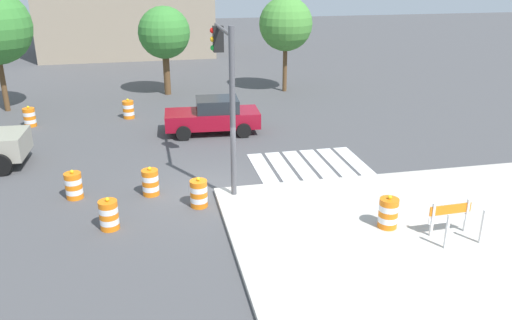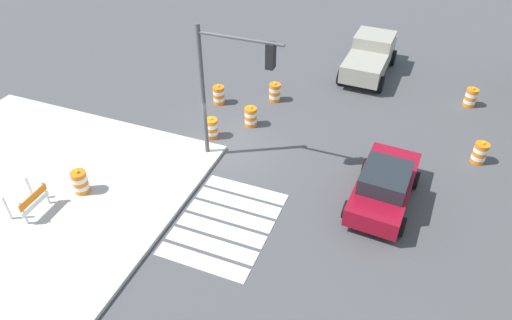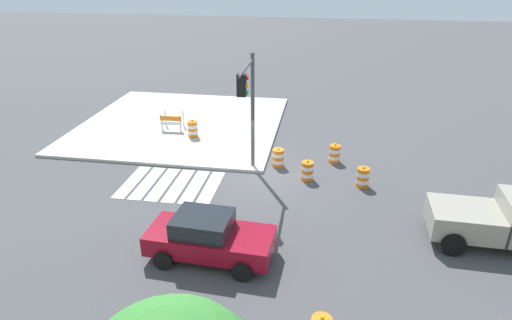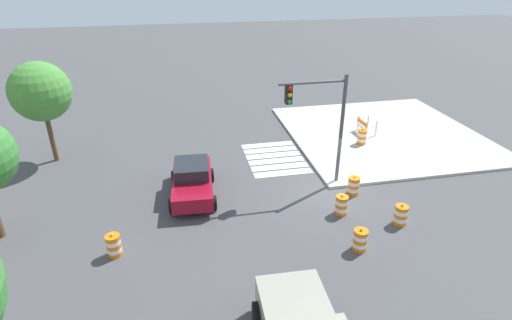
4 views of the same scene
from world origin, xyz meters
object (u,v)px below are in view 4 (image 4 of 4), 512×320
Objects in this scene: sports_car at (192,180)px; traffic_barrel_median_near at (114,245)px; traffic_barrel_near_corner at (401,215)px; traffic_barrel_on_sidewalk at (362,137)px; traffic_barrel_lane_center at (341,205)px; construction_barricade at (364,125)px; street_tree_streetside_far at (40,92)px; traffic_barrel_far_curb at (360,240)px; traffic_barrel_crosswalk_end at (354,186)px; traffic_light_pole at (320,112)px.

sports_car reaches higher than traffic_barrel_median_near.
traffic_barrel_median_near is at bearing 88.33° from traffic_barrel_near_corner.
traffic_barrel_near_corner is 8.19m from traffic_barrel_on_sidewalk.
traffic_barrel_lane_center is 9.62m from construction_barricade.
traffic_barrel_on_sidewalk is at bearing -95.40° from street_tree_streetside_far.
traffic_barrel_on_sidewalk is at bearing -31.21° from traffic_barrel_lane_center.
traffic_barrel_on_sidewalk is at bearing 150.78° from construction_barricade.
traffic_barrel_median_near is at bearing -156.05° from street_tree_streetside_far.
traffic_barrel_near_corner is at bearing -119.62° from traffic_barrel_lane_center.
sports_car reaches higher than construction_barricade.
traffic_barrel_on_sidewalk is (7.97, -1.87, 0.15)m from traffic_barrel_near_corner.
traffic_barrel_lane_center is (-3.01, -6.42, -0.36)m from sports_car.
traffic_barrel_near_corner and traffic_barrel_far_curb have the same top height.
traffic_barrel_on_sidewalk is (5.21, -2.83, 0.15)m from traffic_barrel_crosswalk_end.
traffic_light_pole is at bearing 136.86° from construction_barricade.
traffic_barrel_crosswalk_end and traffic_barrel_far_curb have the same top height.
traffic_barrel_median_near is 17.26m from construction_barricade.
traffic_barrel_far_curb is 2.53m from traffic_barrel_lane_center.
traffic_barrel_near_corner and traffic_barrel_median_near have the same top height.
construction_barricade is at bearing -29.22° from traffic_barrel_on_sidewalk.
traffic_barrel_near_corner is 1.00× the size of traffic_barrel_crosswalk_end.
traffic_light_pole reaches higher than traffic_barrel_near_corner.
traffic_light_pole reaches higher than construction_barricade.
traffic_barrel_near_corner is at bearing 166.77° from traffic_barrel_on_sidewalk.
sports_car is 6.88m from traffic_light_pole.
traffic_barrel_median_near is at bearing 118.98° from traffic_barrel_on_sidewalk.
street_tree_streetside_far reaches higher than traffic_barrel_median_near.
traffic_barrel_near_corner is 9.90m from construction_barricade.
traffic_barrel_far_curb is 1.00× the size of traffic_barrel_on_sidewalk.
sports_car is 12.51m from construction_barricade.
traffic_barrel_on_sidewalk is (7.62, -13.77, 0.15)m from traffic_barrel_median_near.
traffic_barrel_near_corner is at bearing -121.08° from street_tree_streetside_far.
traffic_light_pole is (5.21, 0.02, 3.46)m from traffic_barrel_far_curb.
sports_car is 4.32× the size of traffic_barrel_far_curb.
traffic_barrel_lane_center is at bearing 149.16° from construction_barricade.
traffic_light_pole is at bearing -112.87° from street_tree_streetside_far.
traffic_barrel_median_near is 0.78× the size of construction_barricade.
traffic_barrel_on_sidewalk is 0.78× the size of construction_barricade.
traffic_light_pole is at bearing 0.27° from traffic_barrel_far_curb.
traffic_barrel_on_sidewalk is at bearing -13.23° from traffic_barrel_near_corner.
street_tree_streetside_far is (10.93, 13.58, 3.57)m from traffic_barrel_far_curb.
traffic_barrel_lane_center is 0.18× the size of street_tree_streetside_far.
traffic_barrel_near_corner is 2.92m from traffic_barrel_crosswalk_end.
traffic_light_pole is 14.71m from street_tree_streetside_far.
street_tree_streetside_far is at bearing 53.93° from sports_car.
traffic_light_pole is at bearing 5.96° from traffic_barrel_lane_center.
sports_car is 9.62m from traffic_barrel_near_corner.
street_tree_streetside_far reaches higher than traffic_barrel_crosswalk_end.
traffic_barrel_median_near is 0.19× the size of traffic_light_pole.
traffic_barrel_crosswalk_end is 16.96m from street_tree_streetside_far.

